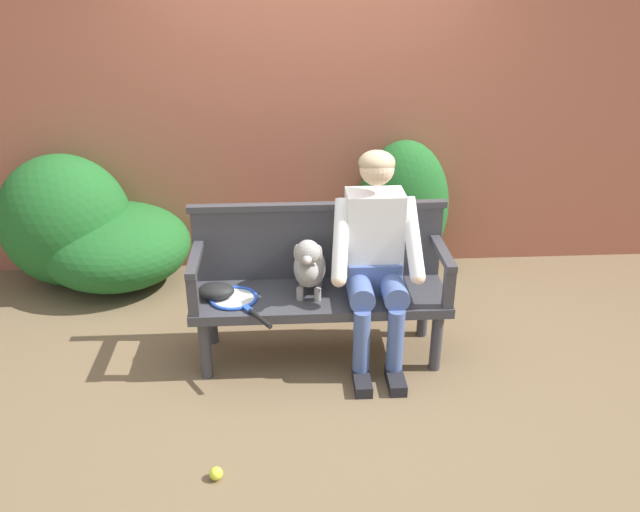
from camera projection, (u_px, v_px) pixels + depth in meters
name	position (u px, v px, depth m)	size (l,w,h in m)	color
ground_plane	(320.00, 354.00, 4.11)	(40.00, 40.00, 0.00)	brown
brick_garden_fence	(308.00, 111.00, 4.93)	(8.00, 0.30, 2.45)	#9E5642
hedge_bush_mid_left	(65.00, 221.00, 4.80)	(0.97, 0.83, 1.01)	#1E5B23
hedge_bush_far_left	(116.00, 246.00, 4.88)	(1.12, 1.05, 0.61)	#1E5B23
hedge_bush_mid_right	(403.00, 208.00, 4.98)	(0.70, 0.58, 1.07)	#1E5B23
garden_bench	(320.00, 302.00, 3.94)	(1.55, 0.51, 0.45)	#38383D
bench_backrest	(318.00, 240.00, 4.01)	(1.59, 0.06, 0.50)	#38383D
bench_armrest_left_end	(194.00, 273.00, 3.71)	(0.06, 0.51, 0.28)	#38383D
bench_armrest_right_end	(445.00, 267.00, 3.79)	(0.06, 0.51, 0.28)	#38383D
person_seated	(375.00, 252.00, 3.81)	(0.56, 0.65, 1.32)	black
dog_on_bench	(309.00, 265.00, 3.80)	(0.23, 0.41, 0.41)	gray
tennis_racket	(236.00, 300.00, 3.82)	(0.44, 0.56, 0.03)	blue
baseball_glove	(216.00, 291.00, 3.85)	(0.22, 0.17, 0.09)	black
tennis_ball	(216.00, 474.00, 3.12)	(0.07, 0.07, 0.07)	#CCDB33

